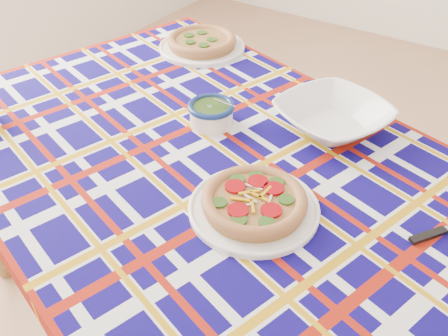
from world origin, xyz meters
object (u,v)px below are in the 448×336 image
Objects in this scene: main_focaccia_plate at (254,201)px; serving_bowl at (333,117)px; pesto_bowl at (211,112)px; dining_table at (215,187)px.

main_focaccia_plate is 0.37m from serving_bowl.
serving_bowl reaches higher than main_focaccia_plate.
pesto_bowl is at bearing -149.74° from serving_bowl.
main_focaccia_plate is 0.34m from pesto_bowl.
pesto_bowl reaches higher than dining_table.
main_focaccia_plate is at bearing -40.30° from pesto_bowl.
dining_table is 0.34m from serving_bowl.
main_focaccia_plate reaches higher than dining_table.
main_focaccia_plate is at bearing -12.44° from dining_table.
dining_table is at bearing -119.93° from serving_bowl.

